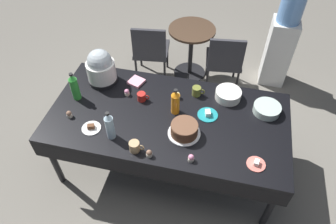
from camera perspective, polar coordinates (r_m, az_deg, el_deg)
ground at (r=3.45m, az=0.00°, el=-9.13°), size 9.00×9.00×0.00m
potluck_table at (r=2.90m, az=0.00°, el=-1.51°), size 2.20×1.10×0.75m
frosted_layer_cake at (r=2.68m, az=3.01°, el=-3.23°), size 0.29×0.29×0.12m
slow_cooker at (r=3.16m, az=-12.22°, el=7.94°), size 0.30×0.30×0.37m
glass_salad_bowl at (r=3.01m, az=17.66°, el=0.54°), size 0.25×0.25×0.07m
ceramic_snack_bowl at (r=3.05m, az=10.96°, el=3.16°), size 0.25×0.25×0.09m
dessert_plate_coral at (r=2.62m, az=15.85°, el=-9.09°), size 0.15×0.15×0.05m
dessert_plate_teal at (r=2.88m, az=7.28°, el=-0.41°), size 0.19×0.19×0.05m
dessert_plate_white at (r=2.83m, az=-13.89°, el=-2.81°), size 0.17×0.17×0.05m
cupcake_vanilla at (r=3.00m, az=1.77°, el=3.07°), size 0.05×0.05×0.07m
cupcake_berry at (r=2.56m, az=-3.47°, el=-7.59°), size 0.05×0.05×0.07m
cupcake_rose at (r=2.53m, az=4.24°, el=-8.41°), size 0.05×0.05×0.07m
cupcake_lemon at (r=2.97m, az=-17.65°, el=-0.39°), size 0.05×0.05×0.07m
cupcake_cocoa at (r=3.06m, az=-7.54°, el=3.59°), size 0.05×0.05×0.07m
soda_bottle_orange_juice at (r=2.80m, az=1.36°, el=1.86°), size 0.08×0.08×0.28m
soda_bottle_lime_soda at (r=3.06m, az=-16.76°, el=4.42°), size 0.08×0.08×0.30m
soda_bottle_water at (r=2.64m, az=-10.63°, el=-2.51°), size 0.07×0.07×0.30m
coffee_mug_red at (r=2.98m, az=-4.83°, el=2.81°), size 0.12×0.08×0.08m
coffee_mug_tan at (r=2.59m, az=-6.10°, el=-6.32°), size 0.13×0.09×0.10m
coffee_mug_olive at (r=3.03m, az=5.29°, el=3.82°), size 0.13×0.09×0.09m
paper_napkin_stack at (r=3.19m, az=-5.83°, el=5.57°), size 0.18×0.18×0.02m
maroon_chair_left at (r=4.10m, az=-3.19°, el=11.49°), size 0.50×0.50×0.85m
maroon_chair_right at (r=3.98m, az=10.29°, el=9.51°), size 0.49×0.49×0.85m
round_cafe_table at (r=4.18m, az=4.28°, el=12.39°), size 0.60×0.60×0.72m
water_cooler at (r=4.26m, az=19.95°, el=11.77°), size 0.32×0.32×1.24m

